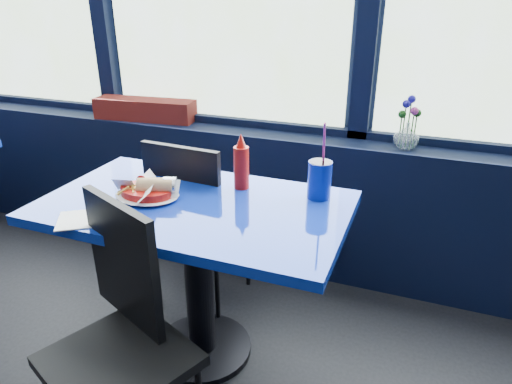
{
  "coord_description": "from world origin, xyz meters",
  "views": [
    {
      "loc": [
        1.1,
        0.57,
        1.51
      ],
      "look_at": [
        0.57,
        1.98,
        0.85
      ],
      "focal_mm": 32.0,
      "sensor_mm": 36.0,
      "label": 1
    }
  ],
  "objects_px": {
    "food_basket": "(148,190)",
    "soda_cup": "(320,179)",
    "flower_vase": "(407,133)",
    "planter_box": "(145,109)",
    "chair_near_front": "(121,324)",
    "chair_near_back": "(195,215)",
    "near_table": "(197,243)",
    "ketchup_bottle": "(241,164)"
  },
  "relations": [
    {
      "from": "chair_near_back",
      "to": "planter_box",
      "type": "distance_m",
      "value": 0.88
    },
    {
      "from": "chair_near_front",
      "to": "food_basket",
      "type": "xyz_separation_m",
      "value": [
        -0.17,
        0.46,
        0.26
      ]
    },
    {
      "from": "near_table",
      "to": "food_basket",
      "type": "relative_size",
      "value": 4.81
    },
    {
      "from": "flower_vase",
      "to": "food_basket",
      "type": "distance_m",
      "value": 1.26
    },
    {
      "from": "near_table",
      "to": "chair_near_front",
      "type": "xyz_separation_m",
      "value": [
        -0.03,
        -0.48,
        -0.05
      ]
    },
    {
      "from": "planter_box",
      "to": "ketchup_bottle",
      "type": "xyz_separation_m",
      "value": [
        0.9,
        -0.65,
        -0.01
      ]
    },
    {
      "from": "planter_box",
      "to": "flower_vase",
      "type": "xyz_separation_m",
      "value": [
        1.51,
        -0.02,
        0.02
      ]
    },
    {
      "from": "planter_box",
      "to": "ketchup_bottle",
      "type": "relative_size",
      "value": 2.58
    },
    {
      "from": "ketchup_bottle",
      "to": "flower_vase",
      "type": "bearing_deg",
      "value": 45.96
    },
    {
      "from": "chair_near_front",
      "to": "chair_near_back",
      "type": "height_order",
      "value": "chair_near_front"
    },
    {
      "from": "soda_cup",
      "to": "food_basket",
      "type": "bearing_deg",
      "value": -158.89
    },
    {
      "from": "chair_near_front",
      "to": "flower_vase",
      "type": "height_order",
      "value": "flower_vase"
    },
    {
      "from": "flower_vase",
      "to": "soda_cup",
      "type": "height_order",
      "value": "soda_cup"
    },
    {
      "from": "food_basket",
      "to": "ketchup_bottle",
      "type": "relative_size",
      "value": 1.05
    },
    {
      "from": "chair_near_front",
      "to": "soda_cup",
      "type": "height_order",
      "value": "soda_cup"
    },
    {
      "from": "chair_near_back",
      "to": "soda_cup",
      "type": "relative_size",
      "value": 2.81
    },
    {
      "from": "chair_near_front",
      "to": "near_table",
      "type": "bearing_deg",
      "value": 110.3
    },
    {
      "from": "planter_box",
      "to": "soda_cup",
      "type": "distance_m",
      "value": 1.38
    },
    {
      "from": "chair_near_back",
      "to": "food_basket",
      "type": "height_order",
      "value": "chair_near_back"
    },
    {
      "from": "chair_near_front",
      "to": "ketchup_bottle",
      "type": "bearing_deg",
      "value": 101.54
    },
    {
      "from": "chair_near_back",
      "to": "planter_box",
      "type": "xyz_separation_m",
      "value": [
        -0.6,
        0.54,
        0.34
      ]
    },
    {
      "from": "chair_near_front",
      "to": "planter_box",
      "type": "distance_m",
      "value": 1.57
    },
    {
      "from": "chair_near_back",
      "to": "flower_vase",
      "type": "height_order",
      "value": "flower_vase"
    },
    {
      "from": "chair_near_back",
      "to": "flower_vase",
      "type": "relative_size",
      "value": 3.48
    },
    {
      "from": "food_basket",
      "to": "soda_cup",
      "type": "relative_size",
      "value": 0.78
    },
    {
      "from": "food_basket",
      "to": "soda_cup",
      "type": "xyz_separation_m",
      "value": [
        0.64,
        0.25,
        0.05
      ]
    },
    {
      "from": "flower_vase",
      "to": "food_basket",
      "type": "height_order",
      "value": "flower_vase"
    },
    {
      "from": "chair_near_front",
      "to": "food_basket",
      "type": "bearing_deg",
      "value": 133.55
    },
    {
      "from": "chair_near_front",
      "to": "flower_vase",
      "type": "distance_m",
      "value": 1.56
    },
    {
      "from": "near_table",
      "to": "planter_box",
      "type": "distance_m",
      "value": 1.19
    },
    {
      "from": "flower_vase",
      "to": "food_basket",
      "type": "bearing_deg",
      "value": -137.04
    },
    {
      "from": "chair_near_front",
      "to": "food_basket",
      "type": "height_order",
      "value": "chair_near_front"
    },
    {
      "from": "flower_vase",
      "to": "ketchup_bottle",
      "type": "height_order",
      "value": "flower_vase"
    },
    {
      "from": "food_basket",
      "to": "ketchup_bottle",
      "type": "height_order",
      "value": "ketchup_bottle"
    },
    {
      "from": "flower_vase",
      "to": "food_basket",
      "type": "xyz_separation_m",
      "value": [
        -0.92,
        -0.86,
        -0.1
      ]
    },
    {
      "from": "food_basket",
      "to": "soda_cup",
      "type": "height_order",
      "value": "soda_cup"
    },
    {
      "from": "planter_box",
      "to": "food_basket",
      "type": "height_order",
      "value": "planter_box"
    },
    {
      "from": "planter_box",
      "to": "near_table",
      "type": "bearing_deg",
      "value": -53.44
    },
    {
      "from": "flower_vase",
      "to": "near_table",
      "type": "bearing_deg",
      "value": -131.1
    },
    {
      "from": "chair_near_back",
      "to": "planter_box",
      "type": "relative_size",
      "value": 1.47
    },
    {
      "from": "food_basket",
      "to": "soda_cup",
      "type": "bearing_deg",
      "value": 28.14
    },
    {
      "from": "soda_cup",
      "to": "planter_box",
      "type": "bearing_deg",
      "value": 152.65
    }
  ]
}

